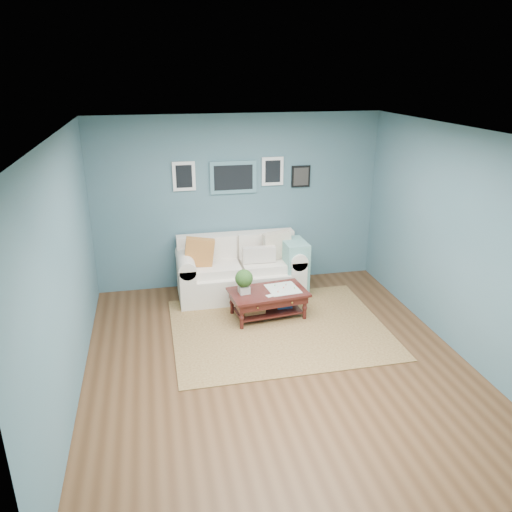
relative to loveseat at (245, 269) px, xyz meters
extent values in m
plane|color=brown|center=(0.00, -2.03, -0.41)|extent=(5.00, 5.00, 0.00)
plane|color=white|center=(0.00, -2.03, 2.29)|extent=(5.00, 5.00, 0.00)
cube|color=#40656F|center=(0.00, 0.47, 0.94)|extent=(4.50, 0.02, 2.70)
cube|color=#40656F|center=(0.00, -4.53, 0.94)|extent=(4.50, 0.02, 2.70)
cube|color=#40656F|center=(-2.25, -2.03, 0.94)|extent=(0.02, 5.00, 2.70)
cube|color=#40656F|center=(2.25, -2.03, 0.94)|extent=(0.02, 5.00, 2.70)
cube|color=slate|center=(-0.09, 0.45, 1.34)|extent=(0.72, 0.03, 0.50)
cube|color=black|center=(-0.09, 0.43, 1.34)|extent=(0.60, 0.01, 0.38)
cube|color=white|center=(-0.84, 0.45, 1.39)|extent=(0.34, 0.03, 0.44)
cube|color=white|center=(0.53, 0.45, 1.41)|extent=(0.34, 0.03, 0.44)
cube|color=black|center=(0.99, 0.45, 1.31)|extent=(0.30, 0.03, 0.34)
cube|color=brown|center=(0.23, -1.24, -0.40)|extent=(2.86, 2.29, 0.01)
cube|color=white|center=(-0.09, -0.04, -0.20)|extent=(1.42, 0.88, 0.42)
cube|color=white|center=(-0.09, 0.30, 0.25)|extent=(1.85, 0.22, 0.48)
cube|color=white|center=(-0.91, -0.04, -0.10)|extent=(0.24, 0.88, 0.62)
cube|color=white|center=(0.74, -0.04, -0.10)|extent=(0.24, 0.88, 0.62)
cylinder|color=white|center=(-0.91, -0.04, 0.21)|extent=(0.26, 0.88, 0.26)
cylinder|color=white|center=(0.74, -0.04, 0.21)|extent=(0.26, 0.88, 0.26)
cube|color=white|center=(-0.46, -0.10, 0.07)|extent=(0.72, 0.56, 0.13)
cube|color=white|center=(0.29, -0.10, 0.07)|extent=(0.72, 0.56, 0.13)
cube|color=white|center=(-0.46, 0.18, 0.32)|extent=(0.72, 0.12, 0.36)
cube|color=white|center=(0.29, 0.18, 0.32)|extent=(0.72, 0.12, 0.36)
cube|color=#CE6620|center=(-0.70, -0.09, 0.36)|extent=(0.48, 0.17, 0.47)
cube|color=beige|center=(0.51, -0.02, 0.36)|extent=(0.47, 0.18, 0.46)
cube|color=beige|center=(0.19, -0.14, 0.27)|extent=(0.50, 0.12, 0.24)
cube|color=#7CBBB6|center=(0.74, -0.16, 0.05)|extent=(0.34, 0.55, 0.80)
cube|color=#340F0E|center=(0.16, -0.86, -0.03)|extent=(1.13, 0.73, 0.04)
cube|color=#340F0E|center=(0.16, -0.86, -0.10)|extent=(1.05, 0.65, 0.11)
cube|color=#340F0E|center=(0.16, -0.86, -0.31)|extent=(0.95, 0.56, 0.02)
sphere|color=gold|center=(-0.05, -1.17, -0.10)|extent=(0.03, 0.03, 0.03)
sphere|color=gold|center=(0.44, -1.12, -0.10)|extent=(0.03, 0.03, 0.03)
cylinder|color=#340F0E|center=(-0.27, -1.15, -0.23)|extent=(0.05, 0.05, 0.36)
cylinder|color=#340F0E|center=(0.65, -1.05, -0.23)|extent=(0.05, 0.05, 0.36)
cylinder|color=#340F0E|center=(-0.32, -0.67, -0.23)|extent=(0.05, 0.05, 0.36)
cylinder|color=#340F0E|center=(0.59, -0.57, -0.23)|extent=(0.05, 0.05, 0.36)
cube|color=beige|center=(-0.18, -0.85, 0.04)|extent=(0.16, 0.16, 0.11)
sphere|color=#274C17|center=(-0.18, -0.85, 0.21)|extent=(0.25, 0.25, 0.25)
cube|color=white|center=(0.38, -0.84, -0.01)|extent=(0.47, 0.47, 0.01)
cube|color=#A8714C|center=(-0.06, -0.89, -0.21)|extent=(0.32, 0.24, 0.18)
cube|color=navy|center=(0.41, -0.82, -0.25)|extent=(0.23, 0.18, 0.10)
camera|label=1|loc=(-1.33, -7.04, 2.91)|focal=35.00mm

